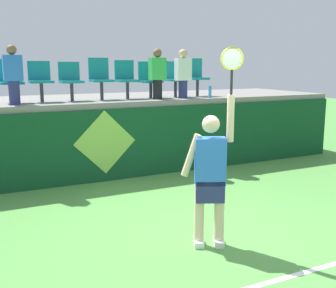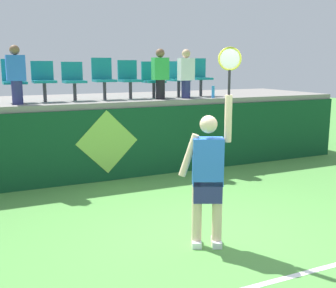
% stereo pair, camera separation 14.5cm
% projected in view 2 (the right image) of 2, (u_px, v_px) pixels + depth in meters
% --- Properties ---
extents(ground_plane, '(40.00, 40.00, 0.00)m').
position_uv_depth(ground_plane, '(211.00, 235.00, 5.78)').
color(ground_plane, '#519342').
extents(court_back_wall, '(10.87, 0.20, 1.44)m').
position_uv_depth(court_back_wall, '(129.00, 143.00, 8.63)').
color(court_back_wall, '#0F4223').
rests_on(court_back_wall, ground_plane).
extents(spectator_platform, '(10.87, 2.77, 0.12)m').
position_uv_depth(spectator_platform, '(108.00, 100.00, 9.67)').
color(spectator_platform, gray).
rests_on(spectator_platform, court_back_wall).
extents(court_baseline_stripe, '(9.78, 0.08, 0.01)m').
position_uv_depth(court_baseline_stripe, '(276.00, 280.00, 4.56)').
color(court_baseline_stripe, white).
rests_on(court_baseline_stripe, ground_plane).
extents(tennis_player, '(0.70, 0.40, 2.52)m').
position_uv_depth(tennis_player, '(208.00, 175.00, 5.28)').
color(tennis_player, white).
rests_on(tennis_player, ground_plane).
extents(water_bottle, '(0.07, 0.07, 0.27)m').
position_uv_depth(water_bottle, '(213.00, 92.00, 9.41)').
color(water_bottle, '#338CE5').
rests_on(water_bottle, spectator_platform).
extents(stadium_chair_0, '(0.44, 0.42, 0.85)m').
position_uv_depth(stadium_chair_0, '(14.00, 79.00, 8.22)').
color(stadium_chair_0, '#38383D').
rests_on(stadium_chair_0, spectator_platform).
extents(stadium_chair_1, '(0.44, 0.42, 0.81)m').
position_uv_depth(stadium_chair_1, '(44.00, 79.00, 8.45)').
color(stadium_chair_1, '#38383D').
rests_on(stadium_chair_1, spectator_platform).
extents(stadium_chair_2, '(0.44, 0.42, 0.80)m').
position_uv_depth(stadium_chair_2, '(74.00, 79.00, 8.70)').
color(stadium_chair_2, '#38383D').
rests_on(stadium_chair_2, spectator_platform).
extents(stadium_chair_3, '(0.44, 0.42, 0.88)m').
position_uv_depth(stadium_chair_3, '(103.00, 77.00, 8.97)').
color(stadium_chair_3, '#38383D').
rests_on(stadium_chair_3, spectator_platform).
extents(stadium_chair_4, '(0.44, 0.42, 0.84)m').
position_uv_depth(stadium_chair_4, '(129.00, 77.00, 9.21)').
color(stadium_chair_4, '#38383D').
rests_on(stadium_chair_4, spectator_platform).
extents(stadium_chair_5, '(0.44, 0.42, 0.81)m').
position_uv_depth(stadium_chair_5, '(152.00, 78.00, 9.44)').
color(stadium_chair_5, '#38383D').
rests_on(stadium_chair_5, spectator_platform).
extents(stadium_chair_6, '(0.44, 0.42, 0.81)m').
position_uv_depth(stadium_chair_6, '(177.00, 77.00, 9.70)').
color(stadium_chair_6, '#38383D').
rests_on(stadium_chair_6, spectator_platform).
extents(stadium_chair_7, '(0.44, 0.42, 0.88)m').
position_uv_depth(stadium_chair_7, '(199.00, 75.00, 9.94)').
color(stadium_chair_7, '#38383D').
rests_on(stadium_chair_7, spectator_platform).
extents(spectator_0, '(0.34, 0.20, 1.07)m').
position_uv_depth(spectator_0, '(186.00, 73.00, 9.29)').
color(spectator_0, navy).
rests_on(spectator_0, spectator_platform).
extents(spectator_1, '(0.34, 0.20, 1.10)m').
position_uv_depth(spectator_1, '(16.00, 74.00, 7.83)').
color(spectator_1, navy).
rests_on(spectator_1, spectator_platform).
extents(spectator_2, '(0.34, 0.20, 1.08)m').
position_uv_depth(spectator_2, '(160.00, 73.00, 9.03)').
color(spectator_2, black).
rests_on(spectator_2, spectator_platform).
extents(wall_signage_mount, '(1.27, 0.01, 1.43)m').
position_uv_depth(wall_signage_mount, '(108.00, 181.00, 8.47)').
color(wall_signage_mount, '#0F4223').
rests_on(wall_signage_mount, ground_plane).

